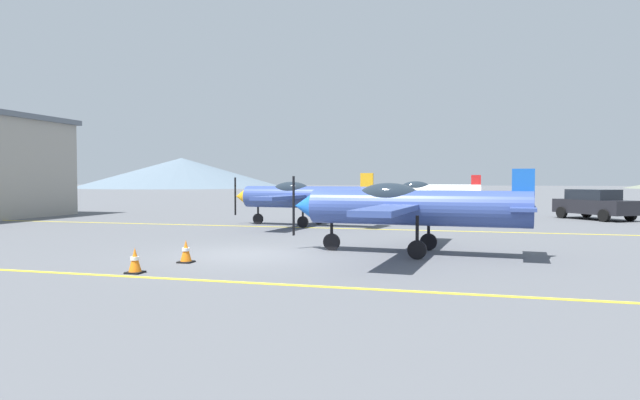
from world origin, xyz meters
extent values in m
plane|color=#54565B|center=(0.00, 0.00, 0.00)|extent=(400.00, 400.00, 0.00)
cube|color=yellow|center=(0.00, -4.10, 0.01)|extent=(80.00, 0.16, 0.01)
cube|color=yellow|center=(0.00, 8.87, 0.01)|extent=(80.00, 0.16, 0.01)
cylinder|color=#33478C|center=(4.66, 1.28, 1.33)|extent=(6.31, 1.49, 1.01)
cone|color=blue|center=(1.23, 1.55, 1.33)|extent=(0.71, 0.91, 0.86)
cube|color=black|center=(0.86, 1.57, 1.33)|extent=(0.05, 0.11, 1.84)
ellipsoid|color=#1E2833|center=(3.83, 1.34, 1.63)|extent=(1.90, 0.97, 0.83)
cube|color=#33478C|center=(4.29, 1.31, 1.38)|extent=(1.63, 8.14, 0.15)
cube|color=#33478C|center=(7.50, 1.06, 1.38)|extent=(0.83, 2.43, 0.09)
cube|color=blue|center=(7.50, 1.06, 1.88)|extent=(0.59, 0.15, 1.10)
cylinder|color=black|center=(2.09, 1.48, 0.72)|extent=(0.09, 0.09, 0.92)
cylinder|color=black|center=(2.09, 1.48, 0.26)|extent=(0.52, 0.15, 0.51)
cylinder|color=black|center=(4.92, 2.27, 0.72)|extent=(0.09, 0.09, 0.92)
cylinder|color=black|center=(4.92, 2.27, 0.26)|extent=(0.52, 0.15, 0.51)
cylinder|color=black|center=(4.76, 0.26, 0.72)|extent=(0.09, 0.09, 0.92)
cylinder|color=black|center=(4.76, 0.26, 0.26)|extent=(0.52, 0.15, 0.51)
cylinder|color=#33478C|center=(-1.15, 9.87, 1.33)|extent=(6.32, 1.63, 1.01)
cone|color=#F2A519|center=(-4.57, 10.21, 1.33)|extent=(0.73, 0.92, 0.86)
cube|color=black|center=(-4.94, 10.24, 1.33)|extent=(0.05, 0.11, 1.84)
ellipsoid|color=#1E2833|center=(-1.97, 9.95, 1.63)|extent=(1.91, 1.01, 0.83)
cube|color=#33478C|center=(-1.51, 9.90, 1.38)|extent=(1.81, 8.14, 0.15)
cube|color=#33478C|center=(1.69, 9.58, 1.38)|extent=(0.88, 2.44, 0.09)
cube|color=#F2A519|center=(1.69, 9.58, 1.88)|extent=(0.59, 0.17, 1.10)
cylinder|color=black|center=(-3.70, 10.12, 0.72)|extent=(0.09, 0.09, 0.92)
cylinder|color=black|center=(-3.70, 10.12, 0.26)|extent=(0.52, 0.16, 0.51)
cylinder|color=black|center=(-0.86, 10.85, 0.72)|extent=(0.09, 0.09, 0.92)
cylinder|color=black|center=(-0.86, 10.85, 0.26)|extent=(0.52, 0.16, 0.51)
cylinder|color=black|center=(-1.06, 8.84, 0.72)|extent=(0.09, 0.09, 0.92)
cylinder|color=black|center=(-1.06, 8.84, 0.26)|extent=(0.52, 0.16, 0.51)
cylinder|color=white|center=(3.62, 20.62, 1.33)|extent=(6.29, 1.36, 1.01)
cone|color=red|center=(0.18, 20.42, 1.33)|extent=(0.69, 0.89, 0.86)
cube|color=black|center=(-0.18, 20.40, 1.33)|extent=(0.04, 0.11, 1.84)
ellipsoid|color=#1E2833|center=(2.80, 20.57, 1.63)|extent=(1.88, 0.93, 0.83)
cube|color=white|center=(3.26, 20.60, 1.38)|extent=(1.46, 8.13, 0.15)
cube|color=white|center=(6.47, 20.78, 1.38)|extent=(0.78, 2.42, 0.09)
cube|color=red|center=(6.47, 20.78, 1.88)|extent=(0.58, 0.14, 1.10)
cylinder|color=black|center=(1.05, 20.47, 0.72)|extent=(0.09, 0.09, 0.92)
cylinder|color=black|center=(1.05, 20.47, 0.26)|extent=(0.52, 0.14, 0.51)
cylinder|color=black|center=(3.75, 21.64, 0.72)|extent=(0.09, 0.09, 0.92)
cylinder|color=black|center=(3.75, 21.64, 0.26)|extent=(0.52, 0.14, 0.51)
cylinder|color=black|center=(3.86, 19.62, 0.72)|extent=(0.09, 0.09, 0.92)
cylinder|color=black|center=(3.86, 19.62, 0.26)|extent=(0.52, 0.14, 0.51)
cube|color=black|center=(12.60, 17.78, 0.70)|extent=(3.97, 4.54, 0.75)
cube|color=black|center=(12.51, 17.90, 1.35)|extent=(2.69, 2.88, 0.55)
cylinder|color=black|center=(12.69, 16.10, 0.32)|extent=(0.55, 0.65, 0.64)
cylinder|color=black|center=(14.16, 17.15, 0.32)|extent=(0.55, 0.65, 0.64)
cylinder|color=black|center=(11.04, 18.41, 0.32)|extent=(0.55, 0.65, 0.64)
cylinder|color=black|center=(12.50, 19.46, 0.32)|extent=(0.55, 0.65, 0.64)
cube|color=black|center=(-1.25, -3.67, 0.02)|extent=(0.36, 0.36, 0.04)
cone|color=orange|center=(-1.25, -3.67, 0.32)|extent=(0.29, 0.29, 0.55)
cylinder|color=white|center=(-1.25, -3.67, 0.34)|extent=(0.20, 0.20, 0.08)
cube|color=black|center=(-0.93, -1.90, 0.02)|extent=(0.36, 0.36, 0.04)
cone|color=orange|center=(-0.93, -1.90, 0.32)|extent=(0.29, 0.29, 0.55)
cylinder|color=white|center=(-0.93, -1.90, 0.34)|extent=(0.20, 0.20, 0.08)
cone|color=slate|center=(-69.43, 120.27, 4.03)|extent=(55.87, 55.87, 8.05)
camera|label=1|loc=(6.13, -14.69, 2.14)|focal=31.08mm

